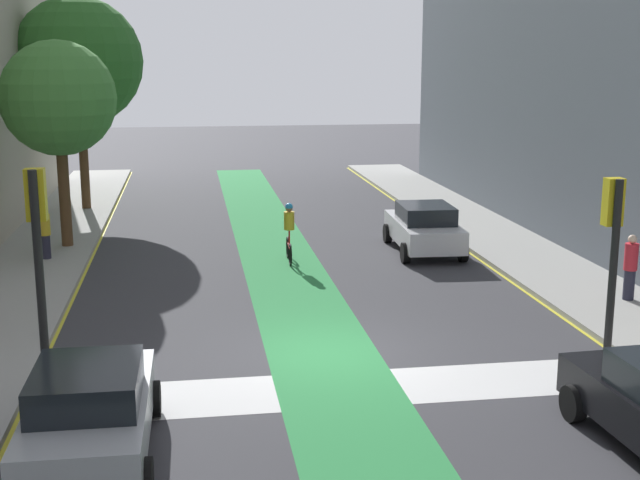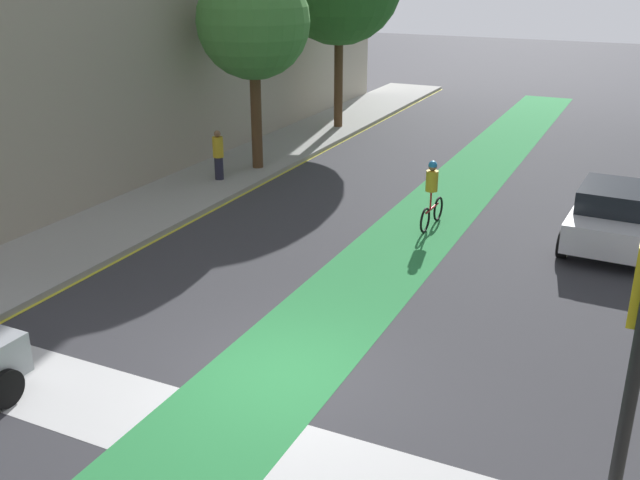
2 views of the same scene
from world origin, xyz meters
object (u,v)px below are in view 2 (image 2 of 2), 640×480
(car_white_right_far, at_px, (613,214))
(pedestrian_sidewalk_left_a, at_px, (218,155))
(traffic_signal_near_right, at_px, (640,344))
(street_tree_near, at_px, (253,22))
(cyclist_in_lane, at_px, (432,193))

(car_white_right_far, distance_m, pedestrian_sidewalk_left_a, 11.81)
(traffic_signal_near_right, height_order, street_tree_near, street_tree_near)
(pedestrian_sidewalk_left_a, xyz_separation_m, street_tree_near, (0.39, 1.78, 3.92))
(pedestrian_sidewalk_left_a, bearing_deg, cyclist_in_lane, -8.00)
(pedestrian_sidewalk_left_a, relative_size, street_tree_near, 0.24)
(traffic_signal_near_right, distance_m, cyclist_in_lane, 11.30)
(traffic_signal_near_right, xyz_separation_m, street_tree_near, (-12.26, 12.63, 2.15))
(car_white_right_far, bearing_deg, cyclist_in_lane, -170.38)
(cyclist_in_lane, relative_size, pedestrian_sidewalk_left_a, 1.17)
(car_white_right_far, relative_size, cyclist_in_lane, 2.30)
(cyclist_in_lane, xyz_separation_m, pedestrian_sidewalk_left_a, (-7.34, 1.03, -0.02))
(traffic_signal_near_right, height_order, cyclist_in_lane, traffic_signal_near_right)
(traffic_signal_near_right, xyz_separation_m, pedestrian_sidewalk_left_a, (-12.65, 10.85, -1.77))
(traffic_signal_near_right, bearing_deg, street_tree_near, 134.15)
(traffic_signal_near_right, relative_size, street_tree_near, 0.59)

